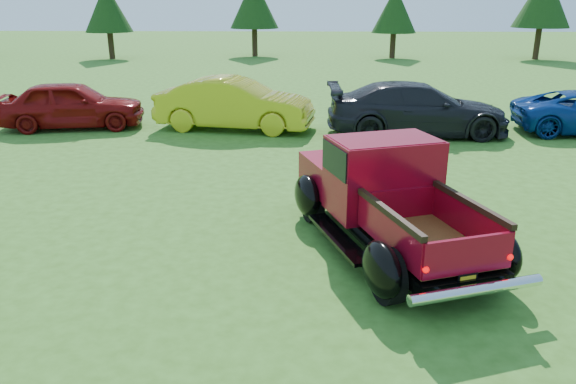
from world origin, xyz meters
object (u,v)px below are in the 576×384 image
Objects in this scene: tree_mid_left at (254,3)px; pickup_truck at (381,193)px; show_car_yellow at (235,104)px; show_car_red at (72,104)px; tree_mid_right at (395,10)px; tree_west at (107,8)px; show_car_grey at (417,109)px.

pickup_truck is (4.58, -30.01, -2.58)m from tree_mid_left.
show_car_red is at bearing 99.06° from show_car_yellow.
tree_mid_right reaches higher than show_car_red.
show_car_grey is (15.55, -20.54, -2.37)m from tree_west.
tree_west is 9.22m from tree_mid_left.
tree_mid_right is 29.43m from pickup_truck.
show_car_grey is (-2.45, -21.54, -2.23)m from tree_mid_right.
show_car_yellow reaches higher than show_car_grey.
tree_mid_right is 1.06× the size of show_car_red.
tree_mid_left is 1.14× the size of tree_mid_right.
tree_mid_left is at bearing 12.53° from tree_west.
pickup_truck is 0.95× the size of show_car_grey.
show_car_grey is at bearing -86.29° from show_car_yellow.
tree_mid_right is 0.86× the size of show_car_grey.
pickup_truck is (-4.42, -29.01, -2.17)m from tree_mid_right.
tree_mid_right reaches higher than show_car_grey.
tree_west is at bearing -176.82° from tree_mid_right.
pickup_truck reaches higher than show_car_grey.
tree_mid_left is at bearing 80.07° from pickup_truck.
show_car_grey is (5.27, -0.53, -0.02)m from show_car_yellow.
tree_west is 0.90× the size of show_car_grey.
tree_west is 0.95× the size of pickup_truck.
tree_mid_left is 9.06m from tree_mid_right.
tree_mid_left reaches higher than show_car_grey.
tree_west is 0.92× the size of tree_mid_left.
tree_west reaches higher than show_car_yellow.
tree_mid_right is at bearing -7.78° from show_car_grey.
tree_west is 1.05× the size of tree_mid_right.
tree_mid_left is 1.09× the size of show_car_yellow.
show_car_grey is at bearing 56.58° from pickup_truck.
show_car_red is (5.40, -19.97, -2.40)m from tree_west.
pickup_truck is 8.65m from show_car_yellow.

